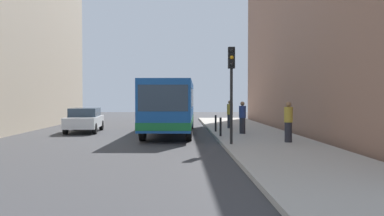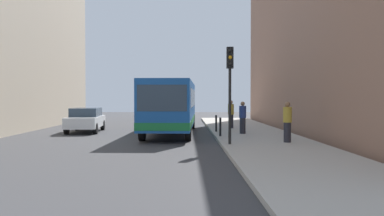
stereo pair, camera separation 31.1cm
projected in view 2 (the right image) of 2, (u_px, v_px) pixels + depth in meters
The scene contains 12 objects.
ground_plane at pixel (151, 141), 19.94m from camera, with size 80.00×80.00×0.00m, color #38383A.
sidewalk at pixel (262, 140), 20.02m from camera, with size 4.40×40.00×0.15m, color #ADA89E.
building_right at pixel (354, 25), 23.96m from camera, with size 7.00×32.00×12.75m, color #936B56.
bus at pixel (172, 104), 24.05m from camera, with size 2.99×11.12×3.00m.
car_beside_bus at pixel (86, 119), 25.26m from camera, with size 2.07×4.50×1.48m.
car_behind_bus at pixel (173, 114), 34.14m from camera, with size 2.05×4.49×1.48m.
traffic_light at pixel (230, 77), 17.33m from camera, with size 0.28×0.33×4.10m.
bollard_near at pixel (220, 127), 20.96m from camera, with size 0.11×0.11×0.95m, color black.
bollard_mid at pixel (216, 123), 23.83m from camera, with size 0.11×0.11×0.95m, color black.
pedestrian_near_signal at pixel (287, 122), 18.08m from camera, with size 0.38×0.38×1.80m.
pedestrian_mid_sidewalk at pixel (243, 118), 22.44m from camera, with size 0.38×0.38×1.75m.
pedestrian_far_sidewalk at pixel (231, 114), 26.46m from camera, with size 0.38×0.38×1.79m.
Camera 2 is at (1.68, -19.92, 2.12)m, focal length 38.50 mm.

